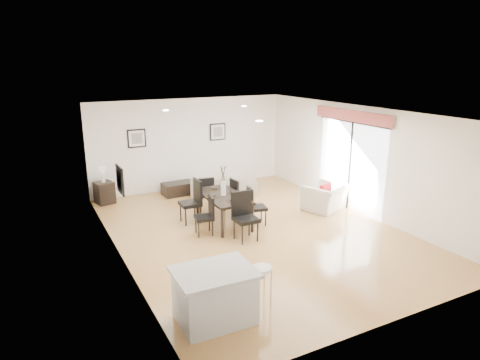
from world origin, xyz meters
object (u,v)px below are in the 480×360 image
dining_table (223,198)px  bar_stool (262,273)px  dining_chair_wfar (193,199)px  coffee_table (178,189)px  sofa (224,184)px  dining_chair_enear (254,204)px  dining_chair_efar (238,194)px  side_table (104,193)px  armchair (326,197)px  kitchen_island (215,295)px  dining_chair_wnear (207,213)px  dining_chair_foot (206,192)px  dining_chair_head (244,213)px

dining_table → bar_stool: bearing=-103.8°
dining_chair_wfar → bar_stool: dining_chair_wfar is taller
dining_table → coffee_table: dining_table is taller
sofa → dining_chair_enear: size_ratio=2.10×
dining_table → dining_chair_efar: 0.74m
dining_table → side_table: dining_table is taller
dining_chair_efar → side_table: (-2.83, 2.41, -0.21)m
sofa → armchair: 3.05m
armchair → kitchen_island: size_ratio=0.88×
dining_chair_wfar → armchair: bearing=77.6°
dining_chair_wnear → dining_chair_foot: dining_chair_foot is taller
side_table → kitchen_island: 6.38m
kitchen_island → dining_chair_efar: bearing=60.2°
dining_chair_head → dining_chair_enear: bearing=46.1°
dining_chair_efar → coffee_table: dining_chair_efar is taller
dining_chair_head → bar_stool: 2.69m
dining_chair_foot → side_table: dining_chair_foot is taller
dining_table → kitchen_island: kitchen_island is taller
dining_table → dining_chair_head: (-0.00, -1.04, -0.04)m
dining_chair_wfar → dining_chair_enear: size_ratio=1.13×
dining_chair_efar → dining_chair_wfar: bearing=88.5°
dining_chair_wfar → dining_chair_foot: bearing=138.0°
armchair → kitchen_island: bearing=14.1°
dining_chair_head → side_table: dining_chair_head is taller
dining_chair_efar → dining_chair_head: (-0.60, -1.46, 0.08)m
dining_table → dining_chair_wfar: bearing=146.3°
dining_chair_wfar → dining_chair_enear: dining_chair_wfar is taller
sofa → dining_chair_foot: 1.51m
dining_chair_wnear → side_table: (-1.63, 3.27, -0.20)m
dining_chair_wfar → coffee_table: (0.40, 2.24, -0.40)m
dining_chair_efar → kitchen_island: (-2.41, -3.95, -0.10)m
bar_stool → dining_chair_wnear: bearing=82.7°
sofa → dining_chair_wfar: 2.37m
bar_stool → kitchen_island: bearing=-180.0°
dining_chair_efar → coffee_table: (-0.79, 2.24, -0.33)m
side_table → coffee_table: bearing=-4.9°
sofa → dining_chair_wnear: (-1.62, -2.58, 0.21)m
dining_chair_wfar → dining_chair_foot: 0.86m
armchair → dining_chair_wnear: bearing=-19.3°
armchair → dining_chair_head: (-2.76, -0.68, 0.25)m
dining_chair_foot → bar_stool: dining_chair_foot is taller
dining_chair_wnear → coffee_table: size_ratio=0.99×
dining_chair_wfar → dining_chair_enear: (1.19, -0.83, -0.07)m
dining_chair_foot → armchair: bearing=158.8°
dining_chair_head → bar_stool: dining_chair_head is taller
sofa → dining_chair_wfar: size_ratio=1.86×
dining_chair_wfar → kitchen_island: 4.14m
dining_chair_efar → dining_chair_enear: bearing=178.6°
dining_chair_efar → bar_stool: 4.26m
side_table → bar_stool: bar_stool is taller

